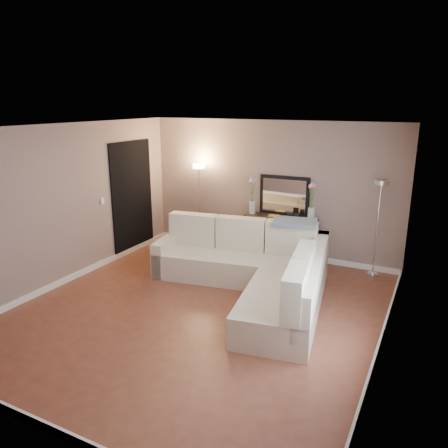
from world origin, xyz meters
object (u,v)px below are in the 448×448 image
at_px(sectional_sofa, 256,269).
at_px(floor_lamp_unlit, 379,209).
at_px(floor_lamp_lit, 199,189).
at_px(console_table, 276,235).

relative_size(sectional_sofa, floor_lamp_unlit, 1.95).
xyz_separation_m(sectional_sofa, floor_lamp_lit, (-1.91, 1.55, 0.84)).
distance_m(sectional_sofa, floor_lamp_unlit, 2.34).
relative_size(console_table, floor_lamp_unlit, 0.81).
bearing_deg(console_table, floor_lamp_unlit, -0.75).
distance_m(sectional_sofa, floor_lamp_lit, 2.59).
bearing_deg(sectional_sofa, console_table, 98.95).
distance_m(console_table, floor_lamp_unlit, 1.96).
relative_size(sectional_sofa, console_table, 2.39).
height_order(floor_lamp_lit, floor_lamp_unlit, floor_lamp_lit).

